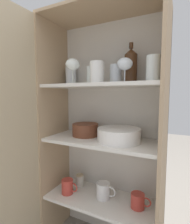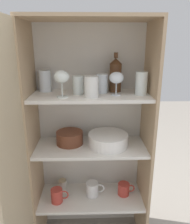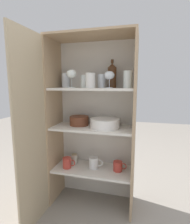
{
  "view_description": "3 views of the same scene",
  "coord_description": "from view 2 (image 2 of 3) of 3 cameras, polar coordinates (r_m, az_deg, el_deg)",
  "views": [
    {
      "loc": [
        0.45,
        -0.83,
        1.02
      ],
      "look_at": [
        -0.04,
        0.15,
        0.91
      ],
      "focal_mm": 28.0,
      "sensor_mm": 36.0,
      "label": 1
    },
    {
      "loc": [
        -0.01,
        -1.14,
        1.38
      ],
      "look_at": [
        0.03,
        0.15,
        0.97
      ],
      "focal_mm": 35.0,
      "sensor_mm": 36.0,
      "label": 2
    },
    {
      "loc": [
        0.41,
        -1.31,
        1.11
      ],
      "look_at": [
        0.02,
        0.16,
        0.87
      ],
      "focal_mm": 28.0,
      "sensor_mm": 36.0,
      "label": 3
    }
  ],
  "objects": [
    {
      "name": "cupboard_top_panel",
      "position": [
        1.3,
        -1.36,
        23.35
      ],
      "size": [
        0.75,
        0.34,
        0.02
      ],
      "primitive_type": "cube",
      "color": "tan",
      "rests_on": "cupboard_side_left"
    },
    {
      "name": "cupboard_side_left",
      "position": [
        1.48,
        -15.57,
        -8.17
      ],
      "size": [
        0.02,
        0.34,
        1.5
      ],
      "primitive_type": "cube",
      "color": "tan",
      "rests_on": "ground_plane"
    },
    {
      "name": "plate_stack_white",
      "position": [
        1.44,
        3.41,
        -7.25
      ],
      "size": [
        0.26,
        0.26,
        0.08
      ],
      "color": "white",
      "rests_on": "shelf_board_middle"
    },
    {
      "name": "tumbler_glass_1",
      "position": [
        1.43,
        -12.94,
        7.91
      ],
      "size": [
        0.08,
        0.08,
        0.13
      ],
      "color": "white",
      "rests_on": "shelf_board_upper"
    },
    {
      "name": "wine_glass_1",
      "position": [
        1.24,
        -8.72,
        8.83
      ],
      "size": [
        0.09,
        0.09,
        0.15
      ],
      "color": "white",
      "rests_on": "shelf_board_upper"
    },
    {
      "name": "shelf_board_lower",
      "position": [
        1.66,
        -1.05,
        -21.39
      ],
      "size": [
        0.71,
        0.3,
        0.02
      ],
      "primitive_type": "cube",
      "color": "silver"
    },
    {
      "name": "wine_bottle",
      "position": [
        1.39,
        5.36,
        9.64
      ],
      "size": [
        0.08,
        0.08,
        0.24
      ],
      "color": "#4C2D19",
      "rests_on": "shelf_board_upper"
    },
    {
      "name": "shelf_board_middle",
      "position": [
        1.45,
        -1.14,
        -9.2
      ],
      "size": [
        0.71,
        0.3,
        0.02
      ],
      "primitive_type": "cube",
      "color": "silver"
    },
    {
      "name": "coffee_mug_primary",
      "position": [
        1.64,
        -0.65,
        -19.47
      ],
      "size": [
        0.13,
        0.09,
        0.1
      ],
      "color": "white",
      "rests_on": "shelf_board_lower"
    },
    {
      "name": "shelf_board_upper",
      "position": [
        1.33,
        -1.23,
        4.24
      ],
      "size": [
        0.71,
        0.3,
        0.02
      ],
      "primitive_type": "cube",
      "color": "silver"
    },
    {
      "name": "tumbler_glass_0",
      "position": [
        1.36,
        1.86,
        7.48
      ],
      "size": [
        0.07,
        0.07,
        0.12
      ],
      "color": "white",
      "rests_on": "shelf_board_upper"
    },
    {
      "name": "cupboard_back_panel",
      "position": [
        1.58,
        -1.21,
        -5.74
      ],
      "size": [
        0.75,
        0.02,
        1.5
      ],
      "primitive_type": "cube",
      "color": "silver",
      "rests_on": "ground_plane"
    },
    {
      "name": "wine_glass_0",
      "position": [
        1.29,
        5.63,
        8.73
      ],
      "size": [
        0.09,
        0.09,
        0.14
      ],
      "color": "white",
      "rests_on": "shelf_board_upper"
    },
    {
      "name": "tumbler_glass_2",
      "position": [
        1.33,
        11.99,
        7.33
      ],
      "size": [
        0.07,
        0.07,
        0.14
      ],
      "color": "white",
      "rests_on": "shelf_board_upper"
    },
    {
      "name": "mixing_bowl_large",
      "position": [
        1.47,
        -6.64,
        -6.57
      ],
      "size": [
        0.18,
        0.18,
        0.08
      ],
      "color": "brown",
      "rests_on": "shelf_board_middle"
    },
    {
      "name": "coffee_mug_extra_2",
      "position": [
        1.61,
        -9.85,
        -20.7
      ],
      "size": [
        0.12,
        0.08,
        0.1
      ],
      "color": "#BC3D33",
      "rests_on": "shelf_board_lower"
    },
    {
      "name": "tumbler_glass_4",
      "position": [
        1.24,
        -0.92,
        6.58
      ],
      "size": [
        0.08,
        0.08,
        0.12
      ],
      "color": "white",
      "rests_on": "shelf_board_upper"
    },
    {
      "name": "storage_jar",
      "position": [
        1.7,
        -8.45,
        -18.39
      ],
      "size": [
        0.06,
        0.06,
        0.09
      ],
      "color": "beige",
      "rests_on": "shelf_board_lower"
    },
    {
      "name": "cupboard_door",
      "position": [
        1.19,
        -20.3,
        -15.53
      ],
      "size": [
        0.03,
        0.37,
        1.5
      ],
      "color": "tan",
      "rests_on": "ground_plane"
    },
    {
      "name": "cupboard_side_right",
      "position": [
        1.49,
        13.22,
        -7.89
      ],
      "size": [
        0.02,
        0.34,
        1.5
      ],
      "primitive_type": "cube",
      "color": "tan",
      "rests_on": "ground_plane"
    },
    {
      "name": "coffee_mug_extra_1",
      "position": [
        1.66,
        7.57,
        -19.31
      ],
      "size": [
        0.12,
        0.08,
        0.09
      ],
      "color": "#BC3D33",
      "rests_on": "shelf_board_lower"
    },
    {
      "name": "tumbler_glass_3",
      "position": [
        1.33,
        -4.41,
        7.05
      ],
      "size": [
        0.07,
        0.07,
        0.11
      ],
      "color": "white",
      "rests_on": "shelf_board_upper"
    }
  ]
}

